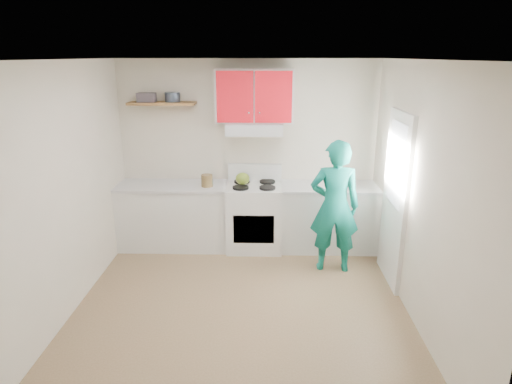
{
  "coord_description": "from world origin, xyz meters",
  "views": [
    {
      "loc": [
        0.27,
        -4.18,
        2.64
      ],
      "look_at": [
        0.15,
        0.55,
        1.15
      ],
      "focal_mm": 30.6,
      "sensor_mm": 36.0,
      "label": 1
    }
  ],
  "objects_px": {
    "stove": "(254,217)",
    "tin": "(172,97)",
    "crock": "(207,181)",
    "person": "(335,207)",
    "kettle": "(243,179)"
  },
  "relations": [
    {
      "from": "stove",
      "to": "tin",
      "type": "xyz_separation_m",
      "value": [
        -1.11,
        0.2,
        1.64
      ]
    },
    {
      "from": "tin",
      "to": "stove",
      "type": "bearing_deg",
      "value": -10.06
    },
    {
      "from": "crock",
      "to": "person",
      "type": "xyz_separation_m",
      "value": [
        1.66,
        -0.57,
        -0.15
      ]
    },
    {
      "from": "stove",
      "to": "tin",
      "type": "relative_size",
      "value": 4.47
    },
    {
      "from": "tin",
      "to": "crock",
      "type": "relative_size",
      "value": 1.1
    },
    {
      "from": "tin",
      "to": "kettle",
      "type": "bearing_deg",
      "value": -8.43
    },
    {
      "from": "kettle",
      "to": "crock",
      "type": "distance_m",
      "value": 0.5
    },
    {
      "from": "crock",
      "to": "kettle",
      "type": "bearing_deg",
      "value": 13.66
    },
    {
      "from": "person",
      "to": "kettle",
      "type": "bearing_deg",
      "value": -26.86
    },
    {
      "from": "stove",
      "to": "kettle",
      "type": "xyz_separation_m",
      "value": [
        -0.16,
        0.06,
        0.54
      ]
    },
    {
      "from": "stove",
      "to": "crock",
      "type": "relative_size",
      "value": 4.9
    },
    {
      "from": "stove",
      "to": "crock",
      "type": "height_order",
      "value": "crock"
    },
    {
      "from": "kettle",
      "to": "stove",
      "type": "bearing_deg",
      "value": -21.64
    },
    {
      "from": "tin",
      "to": "person",
      "type": "height_order",
      "value": "tin"
    },
    {
      "from": "stove",
      "to": "tin",
      "type": "height_order",
      "value": "tin"
    }
  ]
}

